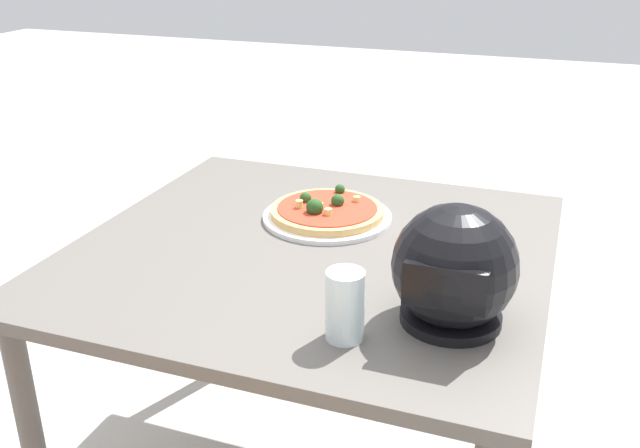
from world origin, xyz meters
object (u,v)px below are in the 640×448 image
at_px(dining_table, 312,276).
at_px(pizza, 327,210).
at_px(motorcycle_helmet, 454,269).
at_px(drinking_glass, 345,305).

height_order(dining_table, pizza, pizza).
relative_size(pizza, motorcycle_helmet, 1.23).
xyz_separation_m(pizza, motorcycle_helmet, (-0.38, 0.39, 0.09)).
bearing_deg(drinking_glass, pizza, -67.27).
relative_size(pizza, drinking_glass, 2.15).
bearing_deg(dining_table, motorcycle_helmet, 147.66).
bearing_deg(pizza, motorcycle_helmet, 134.58).
xyz_separation_m(motorcycle_helmet, drinking_glass, (0.17, 0.12, -0.04)).
bearing_deg(dining_table, drinking_glass, 118.88).
bearing_deg(dining_table, pizza, -82.80).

